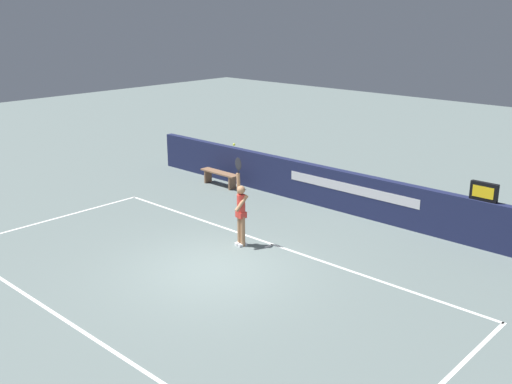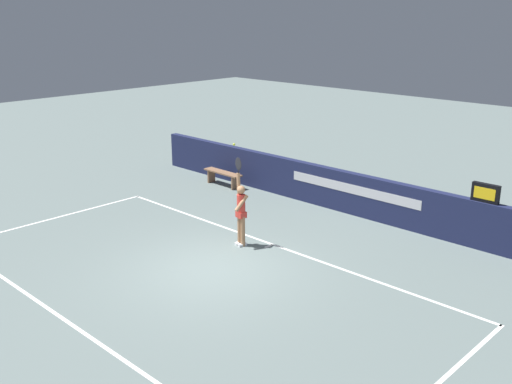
{
  "view_description": "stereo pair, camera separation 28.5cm",
  "coord_description": "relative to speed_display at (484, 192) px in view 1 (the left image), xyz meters",
  "views": [
    {
      "loc": [
        9.61,
        -8.93,
        5.99
      ],
      "look_at": [
        -0.29,
        1.8,
        1.48
      ],
      "focal_mm": 41.57,
      "sensor_mm": 36.0,
      "label": 1
    },
    {
      "loc": [
        9.82,
        -8.74,
        5.99
      ],
      "look_at": [
        -0.29,
        1.8,
        1.48
      ],
      "focal_mm": 41.57,
      "sensor_mm": 36.0,
      "label": 2
    }
  ],
  "objects": [
    {
      "name": "speed_display",
      "position": [
        0.0,
        0.0,
        0.0
      ],
      "size": [
        0.71,
        0.14,
        0.48
      ],
      "color": "black",
      "rests_on": "back_wall"
    },
    {
      "name": "tennis_player",
      "position": [
        -4.67,
        -4.15,
        -0.54
      ],
      "size": [
        0.44,
        0.43,
        2.38
      ],
      "color": "#AA7750",
      "rests_on": "ground"
    },
    {
      "name": "ground_plane",
      "position": [
        -4.09,
        -5.69,
        -1.52
      ],
      "size": [
        60.0,
        60.0,
        0.0
      ],
      "primitive_type": "plane",
      "color": "slate"
    },
    {
      "name": "tennis_ball",
      "position": [
        -4.81,
        -4.24,
        1.2
      ],
      "size": [
        0.07,
        0.07,
        0.07
      ],
      "color": "#D0DE38"
    },
    {
      "name": "back_wall",
      "position": [
        -4.09,
        0.0,
        -0.88
      ],
      "size": [
        17.1,
        0.26,
        1.28
      ],
      "color": "#1B2145",
      "rests_on": "ground"
    },
    {
      "name": "courtside_bench_near",
      "position": [
        -9.08,
        -0.67,
        -1.13
      ],
      "size": [
        1.66,
        0.39,
        0.51
      ],
      "color": "#8E6447",
      "rests_on": "ground"
    },
    {
      "name": "court_lines",
      "position": [
        -4.09,
        -6.46,
        -1.52
      ],
      "size": [
        12.34,
        5.96,
        0.0
      ],
      "color": "white",
      "rests_on": "ground"
    }
  ]
}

